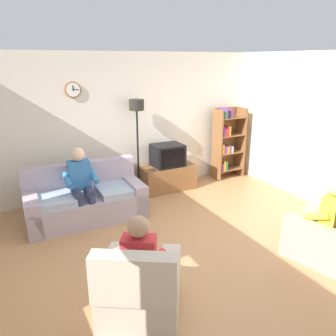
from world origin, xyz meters
TOP-DOWN VIEW (x-y plane):
  - ground_plane at (0.00, 0.00)m, footprint 12.00×12.00m
  - back_wall_assembly at (-0.00, 2.66)m, footprint 6.20×0.17m
  - couch at (-1.10, 1.69)m, footprint 1.92×0.92m
  - tv_stand at (0.72, 2.25)m, footprint 1.10×0.56m
  - tv at (0.72, 2.23)m, footprint 0.60×0.49m
  - bookshelf at (2.24, 2.32)m, footprint 0.68×0.36m
  - floor_lamp at (0.13, 2.35)m, footprint 0.28×0.28m
  - armchair_near_window at (-1.17, -0.78)m, footprint 1.14×1.17m
  - armchair_near_bookshelf at (1.46, -0.97)m, footprint 0.98×1.04m
  - person_on_couch at (-1.17, 1.58)m, footprint 0.52×0.54m
  - person_in_left_armchair at (-1.12, -0.71)m, footprint 0.61×0.64m
  - person_in_right_armchair at (1.44, -0.89)m, footprint 0.57×0.59m

SIDE VIEW (x-z plane):
  - ground_plane at x=0.00m, z-range 0.00..0.00m
  - tv_stand at x=0.72m, z-range 0.00..0.51m
  - armchair_near_window at x=-1.17m, z-range -0.16..0.74m
  - armchair_near_bookshelf at x=1.46m, z-range -0.16..0.74m
  - couch at x=-1.10m, z-range -0.14..0.76m
  - person_in_left_armchair at x=-1.12m, z-range 0.04..1.16m
  - person_in_right_armchair at x=1.44m, z-range 0.04..1.16m
  - person_on_couch at x=-1.17m, z-range 0.08..1.32m
  - tv at x=0.72m, z-range 0.51..0.95m
  - bookshelf at x=2.24m, z-range 0.03..1.59m
  - back_wall_assembly at x=0.00m, z-range 0.00..2.70m
  - floor_lamp at x=0.13m, z-range 0.53..2.38m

